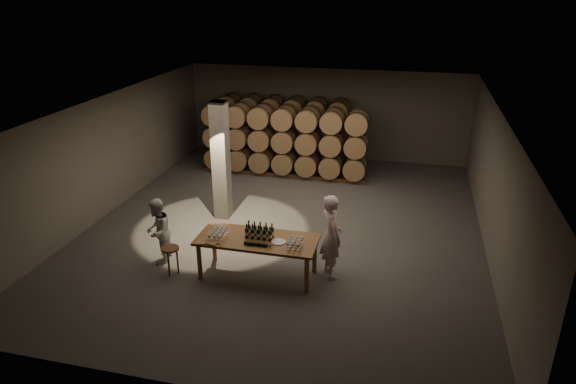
% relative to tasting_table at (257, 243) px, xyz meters
% --- Properties ---
extents(room, '(12.00, 12.00, 12.00)m').
position_rel_tasting_table_xyz_m(room, '(-1.80, 2.70, 0.80)').
color(room, '#52504D').
rests_on(room, ground).
extents(tasting_table, '(2.60, 1.10, 0.90)m').
position_rel_tasting_table_xyz_m(tasting_table, '(0.00, 0.00, 0.00)').
color(tasting_table, brown).
rests_on(tasting_table, ground).
extents(barrel_stack_back, '(4.70, 0.95, 2.31)m').
position_rel_tasting_table_xyz_m(barrel_stack_back, '(-1.35, 7.70, 0.40)').
color(barrel_stack_back, '#51311B').
rests_on(barrel_stack_back, ground).
extents(barrel_stack_front, '(5.48, 0.95, 2.31)m').
position_rel_tasting_table_xyz_m(barrel_stack_front, '(-0.96, 6.30, 0.40)').
color(barrel_stack_front, '#51311B').
rests_on(barrel_stack_front, ground).
extents(bottle_cluster, '(0.61, 0.24, 0.34)m').
position_rel_tasting_table_xyz_m(bottle_cluster, '(0.04, 0.05, 0.23)').
color(bottle_cluster, black).
rests_on(bottle_cluster, tasting_table).
extents(lying_bottles, '(0.59, 0.07, 0.07)m').
position_rel_tasting_table_xyz_m(lying_bottles, '(0.08, -0.32, 0.14)').
color(lying_bottles, black).
rests_on(lying_bottles, tasting_table).
extents(glass_cluster_left, '(0.30, 0.52, 0.16)m').
position_rel_tasting_table_xyz_m(glass_cluster_left, '(-0.84, -0.12, 0.22)').
color(glass_cluster_left, silver).
rests_on(glass_cluster_left, tasting_table).
extents(glass_cluster_right, '(0.30, 0.41, 0.16)m').
position_rel_tasting_table_xyz_m(glass_cluster_right, '(0.86, -0.13, 0.22)').
color(glass_cluster_right, silver).
rests_on(glass_cluster_right, tasting_table).
extents(plate, '(0.31, 0.31, 0.02)m').
position_rel_tasting_table_xyz_m(plate, '(0.49, -0.05, 0.11)').
color(plate, white).
rests_on(plate, tasting_table).
extents(notebook_near, '(0.26, 0.23, 0.03)m').
position_rel_tasting_table_xyz_m(notebook_near, '(-0.86, -0.44, 0.12)').
color(notebook_near, olive).
rests_on(notebook_near, tasting_table).
extents(notebook_corner, '(0.25, 0.30, 0.02)m').
position_rel_tasting_table_xyz_m(notebook_corner, '(-1.10, -0.44, 0.12)').
color(notebook_corner, olive).
rests_on(notebook_corner, tasting_table).
extents(pen, '(0.13, 0.01, 0.01)m').
position_rel_tasting_table_xyz_m(pen, '(-0.73, -0.45, 0.11)').
color(pen, black).
rests_on(pen, tasting_table).
extents(stool, '(0.39, 0.39, 0.64)m').
position_rel_tasting_table_xyz_m(stool, '(-1.86, -0.39, -0.27)').
color(stool, '#51311B').
rests_on(stool, ground).
extents(person_man, '(0.74, 0.83, 1.90)m').
position_rel_tasting_table_xyz_m(person_man, '(1.54, 0.38, 0.16)').
color(person_man, silver).
rests_on(person_man, ground).
extents(person_woman, '(0.71, 0.84, 1.54)m').
position_rel_tasting_table_xyz_m(person_woman, '(-2.37, 0.05, -0.03)').
color(person_woman, silver).
rests_on(person_woman, ground).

